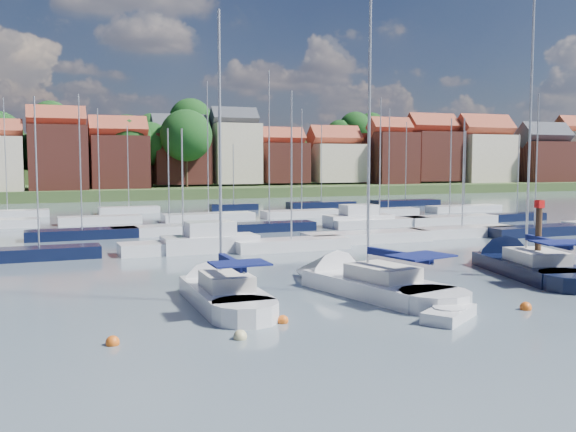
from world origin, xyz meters
name	(u,v)px	position (x,y,z in m)	size (l,w,h in m)	color
ground	(210,224)	(0.00, 40.00, 0.00)	(260.00, 260.00, 0.00)	#44535D
sailboat_left	(217,292)	(-9.17, 4.02, 0.36)	(3.10, 10.96, 14.86)	silver
sailboat_centre	(354,283)	(-1.88, 3.70, 0.35)	(6.06, 12.96, 16.99)	silver
sailboat_navy	(515,264)	(10.15, 5.27, 0.35)	(6.35, 13.62, 18.17)	black
tender	(449,314)	(-1.16, -3.63, 0.25)	(3.27, 2.84, 0.65)	silver
timber_piling	(538,254)	(9.69, 2.93, 1.35)	(0.40, 0.40, 6.73)	#4C331E
buoy_a	(113,345)	(-14.84, -2.16, 0.00)	(0.51, 0.51, 0.51)	#D85914
buoy_b	(240,339)	(-10.26, -3.13, 0.00)	(0.52, 0.52, 0.52)	beige
buoy_c	(283,323)	(-7.88, -1.47, 0.00)	(0.47, 0.47, 0.47)	#D85914
buoy_d	(526,310)	(3.21, -3.34, 0.00)	(0.53, 0.53, 0.53)	#D85914
buoy_e	(380,279)	(0.92, 5.81, 0.00)	(0.44, 0.44, 0.44)	beige
marina_field	(241,224)	(1.91, 35.15, 0.43)	(79.62, 41.41, 15.93)	silver
far_shore_town	(120,169)	(2.23, 132.67, 4.61)	(212.46, 90.00, 22.27)	#3C5128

